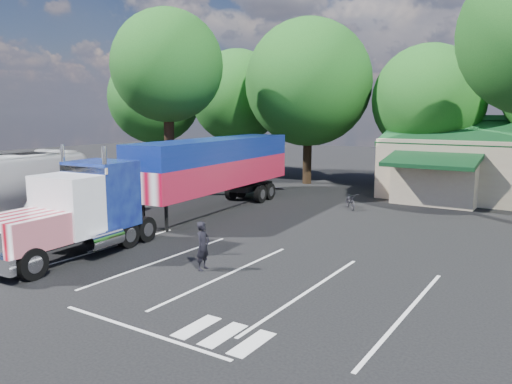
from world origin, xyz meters
The scene contains 10 objects.
ground centered at (0.00, 0.00, 0.00)m, with size 120.00×120.00×0.00m, color black.
tree_row_a centered at (-22.00, 16.50, 7.16)m, with size 9.00×9.00×11.68m.
tree_row_b centered at (-13.00, 17.80, 7.13)m, with size 8.40×8.40×11.35m.
tree_row_c centered at (-5.00, 16.20, 8.04)m, with size 10.00×10.00×13.05m.
tree_row_d centered at (4.00, 17.50, 6.58)m, with size 8.00×8.00×10.60m.
tree_near_left centered at (-10.50, 6.00, 8.81)m, with size 7.60×7.60×12.65m.
semi_truck centered at (-4.07, 0.39, 2.50)m, with size 4.46×21.28×4.43m.
woman centered at (2.11, -6.00, 0.90)m, with size 0.66×0.43×1.81m, color black.
bicycle centered at (2.14, 8.00, 0.48)m, with size 0.63×1.81×0.95m, color black.
silver_sedan centered at (5.94, 14.00, 0.67)m, with size 1.42×4.07×1.34m, color #B0B1B8.
Camera 1 is at (13.38, -19.84, 5.76)m, focal length 35.00 mm.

